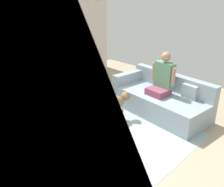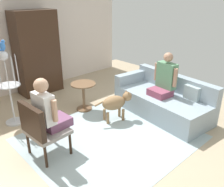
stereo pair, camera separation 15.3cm
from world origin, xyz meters
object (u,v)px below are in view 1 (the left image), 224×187
(couch, at_px, (160,99))
(person_on_armchair, at_px, (48,111))
(bird_cage_stand, at_px, (6,88))
(armoire_cabinet, at_px, (32,54))
(armchair, at_px, (41,129))
(dog, at_px, (114,103))
(parrot, at_px, (0,47))
(round_end_table, at_px, (81,94))
(person_on_couch, at_px, (163,78))

(couch, distance_m, person_on_armchair, 2.55)
(bird_cage_stand, height_order, armoire_cabinet, armoire_cabinet)
(armchair, bearing_deg, couch, -8.18)
(dog, bearing_deg, bird_cage_stand, 140.10)
(armchair, bearing_deg, parrot, 84.44)
(dog, bearing_deg, armchair, -177.02)
(armchair, relative_size, person_on_armchair, 1.10)
(couch, relative_size, armoire_cabinet, 1.05)
(armchair, height_order, parrot, parrot)
(bird_cage_stand, relative_size, armoire_cabinet, 0.71)
(armchair, distance_m, bird_cage_stand, 1.42)
(person_on_armchair, bearing_deg, armoire_cabinet, 65.52)
(person_on_armchair, height_order, parrot, parrot)
(round_end_table, xyz_separation_m, dog, (0.19, -0.82, -0.01))
(person_on_armchair, relative_size, parrot, 4.30)
(person_on_couch, bearing_deg, armchair, 171.10)
(person_on_armchair, relative_size, armoire_cabinet, 0.41)
(person_on_couch, bearing_deg, armoire_cabinet, 113.34)
(armchair, bearing_deg, armoire_cabinet, 62.71)
(person_on_couch, height_order, round_end_table, person_on_couch)
(couch, height_order, parrot, parrot)
(dog, distance_m, bird_cage_stand, 2.08)
(bird_cage_stand, bearing_deg, armchair, -94.85)
(armchair, distance_m, round_end_table, 1.76)
(couch, distance_m, armchair, 2.67)
(round_end_table, bearing_deg, bird_cage_stand, 160.51)
(parrot, bearing_deg, dog, -40.21)
(person_on_armchair, xyz_separation_m, round_end_table, (1.34, 0.90, -0.39))
(person_on_armchair, distance_m, parrot, 1.59)
(person_on_couch, distance_m, round_end_table, 1.76)
(couch, xyz_separation_m, armchair, (-2.63, 0.38, 0.25))
(armchair, xyz_separation_m, armoire_cabinet, (1.32, 2.56, 0.48))
(round_end_table, relative_size, armoire_cabinet, 0.30)
(dog, relative_size, armoire_cabinet, 0.38)
(armchair, relative_size, person_on_couch, 1.07)
(bird_cage_stand, bearing_deg, round_end_table, -19.49)
(armoire_cabinet, bearing_deg, round_end_table, -83.80)
(round_end_table, bearing_deg, armoire_cabinet, 96.20)
(couch, distance_m, armoire_cabinet, 3.30)
(couch, bearing_deg, person_on_couch, -139.28)
(armchair, height_order, person_on_armchair, person_on_armchair)
(bird_cage_stand, bearing_deg, person_on_couch, -36.04)
(armchair, distance_m, person_on_armchair, 0.29)
(round_end_table, distance_m, bird_cage_stand, 1.51)
(round_end_table, distance_m, parrot, 1.86)
(couch, bearing_deg, armoire_cabinet, 114.08)
(bird_cage_stand, bearing_deg, couch, -35.25)
(bird_cage_stand, xyz_separation_m, parrot, (0.02, 0.00, 0.78))
(person_on_couch, distance_m, parrot, 3.15)
(armchair, relative_size, parrot, 4.74)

